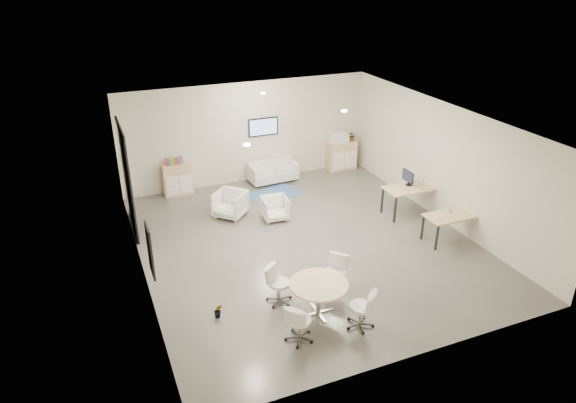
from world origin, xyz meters
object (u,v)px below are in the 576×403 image
Objects in this scene: sideboard_right at (342,155)px; loveseat at (272,172)px; sideboard_left at (178,179)px; desk_rear at (411,190)px; armchair_left at (230,203)px; desk_front at (452,217)px; armchair_right at (275,207)px; round_table at (319,287)px.

sideboard_right is 2.60m from loveseat.
sideboard_left reaches higher than desk_rear.
armchair_left is 0.60× the size of desk_front.
desk_front is (4.79, -3.43, 0.23)m from armchair_left.
armchair_right is at bearing -112.88° from loveseat.
desk_front is 4.66m from round_table.
sideboard_right is at bearing 58.90° from round_table.
sideboard_right is 0.83× the size of round_table.
round_table is (-4.42, -1.47, -0.00)m from desk_front.
sideboard_right is 1.20× the size of armchair_left.
loveseat is 1.33× the size of round_table.
armchair_left is at bearing 144.97° from desk_front.
sideboard_left is at bearing 137.37° from desk_front.
round_table is at bearing -40.58° from armchair_left.
round_table reaches higher than desk_front.
desk_rear is at bearing 92.20° from desk_front.
desk_rear is 1.12× the size of desk_front.
armchair_right is 4.65m from desk_front.
armchair_right is (1.09, -0.64, -0.06)m from armchair_left.
armchair_left is (-1.97, -1.91, 0.10)m from loveseat.
sideboard_right is 5.48m from desk_front.
loveseat is at bearing -177.26° from sideboard_right.
sideboard_left is 1.19× the size of armchair_left.
sideboard_left is 0.82× the size of round_table.
sideboard_left is 0.63× the size of desk_rear.
armchair_left is 1.26m from armchair_right.
sideboard_right is 5.00m from armchair_left.
desk_rear is (4.74, -1.74, 0.31)m from armchair_left.
desk_rear is (5.79, -3.79, 0.23)m from sideboard_left.
desk_rear is (0.18, -3.78, 0.23)m from sideboard_right.
sideboard_right is 0.64× the size of desk_rear.
armchair_right is (-0.89, -2.55, 0.04)m from loveseat.
desk_front is 1.16× the size of round_table.
round_table is at bearing -143.80° from desk_rear.
sideboard_right reaches higher than round_table.
desk_front is (3.70, -2.80, 0.29)m from armchair_right.
sideboard_left reaches higher than armchair_left.
armchair_right is 0.60× the size of round_table.
sideboard_left is at bearing 147.06° from desk_rear.
desk_front is (2.82, -5.35, 0.33)m from loveseat.
loveseat is 1.92× the size of armchair_left.
desk_rear is at bearing -33.23° from sideboard_left.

